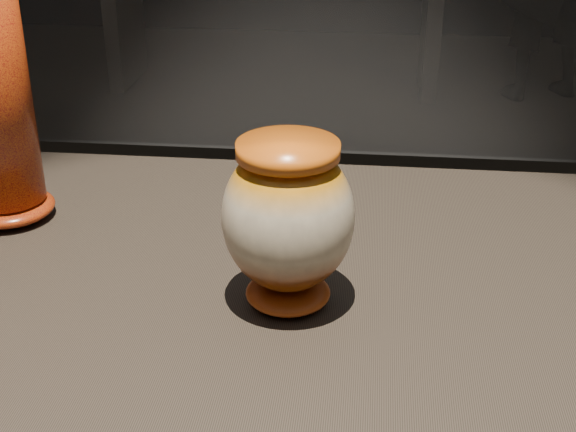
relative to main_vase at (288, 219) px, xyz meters
name	(u,v)px	position (x,y,z in m)	size (l,w,h in m)	color
main_vase	(288,219)	(0.00, 0.00, 0.00)	(0.15, 0.15, 0.18)	#6B2D09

